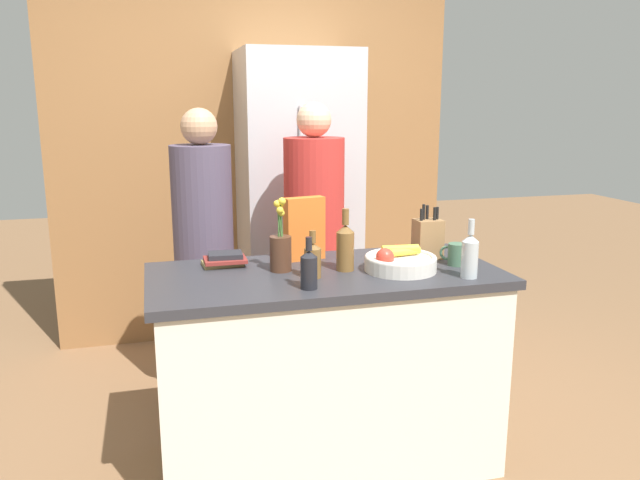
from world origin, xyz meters
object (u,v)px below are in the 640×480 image
Objects in this scene: bottle_oil at (470,255)px; flower_vase at (281,248)px; cereal_box at (304,229)px; book_stack at (224,260)px; person_in_blue at (314,232)px; bottle_vinegar at (309,268)px; coffee_mug at (456,254)px; person_at_sink at (204,243)px; bottle_wine at (313,259)px; refrigerator at (298,204)px; bottle_water at (345,246)px; knife_block at (428,238)px; fruit_bowl at (400,261)px.

flower_vase is at bearing 157.03° from bottle_oil.
cereal_box is 0.39m from book_stack.
bottle_vinegar is at bearing -102.29° from person_in_blue.
coffee_mug is 1.31m from person_at_sink.
bottle_wine is at bearing -84.03° from person_at_sink.
book_stack is 0.12× the size of person_at_sink.
person_at_sink is (-0.68, -0.70, -0.07)m from refrigerator.
person_in_blue is (0.29, 1.03, -0.08)m from bottle_vinegar.
bottle_vinegar is at bearing -134.34° from bottle_water.
knife_block is 0.71m from flower_vase.
knife_block is 0.45m from bottle_water.
bottle_oil is 0.91× the size of bottle_water.
bottle_wine is (-0.04, -0.31, -0.07)m from cereal_box.
knife_block is 1.27× the size of bottle_wine.
knife_block is 1.03× the size of bottle_oil.
bottle_oil is at bearing -39.28° from cereal_box.
bottle_vinegar reaches higher than bottle_wine.
bottle_vinegar is at bearing -79.73° from flower_vase.
bottle_oil is at bearing -65.88° from person_in_blue.
person_at_sink is (-0.55, 0.73, -0.11)m from bottle_water.
cereal_box is 0.32m from bottle_wine.
knife_block is 0.17m from coffee_mug.
person_at_sink is (-1.01, 0.98, -0.10)m from bottle_oil.
knife_block reaches higher than bottle_vinegar.
bottle_water is at bearing -91.53° from person_in_blue.
knife_block is at bearing 26.64° from bottle_vinegar.
person_at_sink reaches higher than knife_block.
flower_vase reaches higher than fruit_bowl.
bottle_oil is (0.24, -0.18, 0.06)m from fruit_bowl.
book_stack is 0.79× the size of bottle_oil.
refrigerator reaches higher than bottle_wine.
bottle_water is (-0.23, 0.07, 0.07)m from fruit_bowl.
bottle_vinegar is 1.07m from person_in_blue.
cereal_box is 0.47m from bottle_vinegar.
person_at_sink reaches higher than fruit_bowl.
knife_block is at bearing -51.80° from person_at_sink.
bottle_oil is at bearing -22.97° from flower_vase.
flower_vase is 1.18× the size of bottle_water.
bottle_wine is 0.13× the size of person_at_sink.
bottle_water reaches higher than fruit_bowl.
bottle_vinegar is (-0.66, -0.33, -0.01)m from knife_block.
fruit_bowl is 1.15× the size of bottle_water.
fruit_bowl is 2.95× the size of coffee_mug.
bottle_water is at bearing 174.67° from coffee_mug.
person_in_blue is at bearing 100.08° from fruit_bowl.
person_at_sink is (-0.99, 0.63, -0.10)m from knife_block.
knife_block is 2.41× the size of coffee_mug.
cereal_box is (-0.35, 0.30, 0.10)m from fruit_bowl.
bottle_wine reaches higher than book_stack.
bottle_water is (-0.51, 0.05, 0.06)m from coffee_mug.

